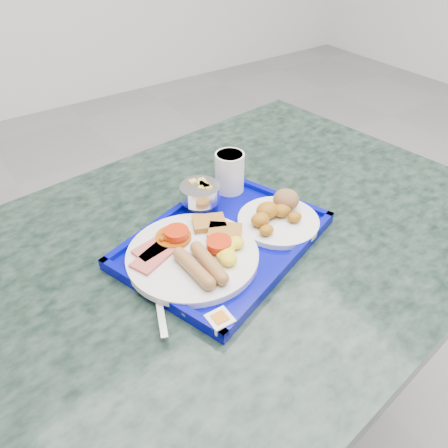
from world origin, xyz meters
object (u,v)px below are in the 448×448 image
(main_plate, at_px, (197,252))
(bread_plate, at_px, (278,215))
(table, at_px, (220,306))
(fruit_bowl, at_px, (200,193))
(juice_cup, at_px, (230,171))
(tray, at_px, (224,241))

(main_plate, height_order, bread_plate, bread_plate)
(table, height_order, bread_plate, bread_plate)
(main_plate, distance_m, fruit_bowl, 0.17)
(fruit_bowl, bearing_deg, table, -100.67)
(table, relative_size, juice_cup, 14.64)
(bread_plate, bearing_deg, fruit_bowl, 128.04)
(table, bearing_deg, main_plate, -156.92)
(juice_cup, bearing_deg, table, -132.25)
(fruit_bowl, bearing_deg, bread_plate, -51.96)
(tray, relative_size, fruit_bowl, 5.45)
(table, relative_size, tray, 2.89)
(table, xyz_separation_m, tray, (-0.00, -0.02, 0.22))
(fruit_bowl, bearing_deg, main_plate, -125.15)
(main_plate, bearing_deg, fruit_bowl, 54.85)
(tray, xyz_separation_m, bread_plate, (0.13, -0.02, 0.02))
(table, height_order, tray, tray)
(main_plate, bearing_deg, table, 23.08)
(bread_plate, distance_m, juice_cup, 0.17)
(bread_plate, bearing_deg, juice_cup, 94.07)
(main_plate, bearing_deg, juice_cup, 39.81)
(tray, xyz_separation_m, juice_cup, (0.12, 0.15, 0.06))
(fruit_bowl, bearing_deg, juice_cup, 14.14)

